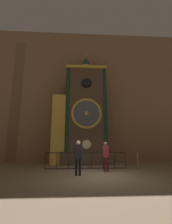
# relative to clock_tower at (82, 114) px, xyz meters

# --- Properties ---
(ground_plane) EXTENTS (28.00, 28.00, 0.00)m
(ground_plane) POSITION_rel_clock_tower_xyz_m (0.67, -4.31, -3.89)
(ground_plane) COLOR #847056
(cathedral_back_wall) EXTENTS (24.00, 0.32, 12.44)m
(cathedral_back_wall) POSITION_rel_clock_tower_xyz_m (0.59, 1.28, 2.32)
(cathedral_back_wall) COLOR #936B4C
(cathedral_back_wall) RESTS_ON ground_plane
(clock_tower) EXTENTS (4.65, 1.85, 9.36)m
(clock_tower) POSITION_rel_clock_tower_xyz_m (0.00, 0.00, 0.00)
(clock_tower) COLOR brown
(clock_tower) RESTS_ON ground_plane
(railing_fence) EXTENTS (5.07, 0.05, 1.02)m
(railing_fence) POSITION_rel_clock_tower_xyz_m (0.18, -2.39, -3.32)
(railing_fence) COLOR black
(railing_fence) RESTS_ON ground_plane
(visitor_near) EXTENTS (0.36, 0.26, 1.72)m
(visitor_near) POSITION_rel_clock_tower_xyz_m (-0.32, -4.15, -2.85)
(visitor_near) COLOR black
(visitor_near) RESTS_ON ground_plane
(visitor_far) EXTENTS (0.36, 0.24, 1.65)m
(visitor_far) POSITION_rel_clock_tower_xyz_m (1.28, -3.23, -2.90)
(visitor_far) COLOR #461518
(visitor_far) RESTS_ON ground_plane
(stanchion_post) EXTENTS (0.28, 0.28, 0.97)m
(stanchion_post) POSITION_rel_clock_tower_xyz_m (3.45, -2.46, -3.58)
(stanchion_post) COLOR gray
(stanchion_post) RESTS_ON ground_plane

